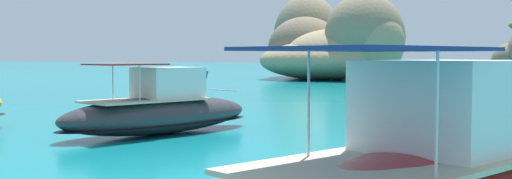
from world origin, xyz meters
name	(u,v)px	position (x,y,z in m)	size (l,w,h in m)	color
islet_large	(331,46)	(-5.04, 56.21, 3.34)	(18.27, 19.81, 9.12)	#9E8966
motorboat_charcoal	(160,111)	(-0.30, 11.34, 0.68)	(4.80, 7.03, 2.14)	#2D2D33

